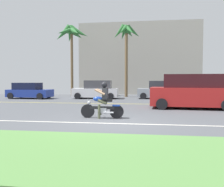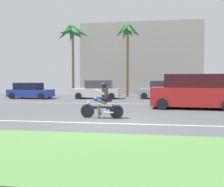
# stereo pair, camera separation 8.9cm
# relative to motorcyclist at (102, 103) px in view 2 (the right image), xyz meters

# --- Properties ---
(ground) EXTENTS (56.00, 30.00, 0.04)m
(ground) POSITION_rel_motorcyclist_xyz_m (0.53, 1.97, -0.69)
(ground) COLOR #4C4F54
(grass_median) EXTENTS (56.00, 3.80, 0.06)m
(grass_median) POSITION_rel_motorcyclist_xyz_m (0.53, -5.13, -0.64)
(grass_median) COLOR #548442
(grass_median) RESTS_ON ground
(lane_line_near) EXTENTS (50.40, 0.12, 0.01)m
(lane_line_near) POSITION_rel_motorcyclist_xyz_m (0.53, -1.23, -0.66)
(lane_line_near) COLOR silver
(lane_line_near) RESTS_ON ground
(lane_line_far) EXTENTS (50.40, 0.12, 0.01)m
(lane_line_far) POSITION_rel_motorcyclist_xyz_m (0.53, 6.65, -0.66)
(lane_line_far) COLOR yellow
(lane_line_far) RESTS_ON ground
(motorcyclist) EXTENTS (1.89, 0.62, 1.58)m
(motorcyclist) POSITION_rel_motorcyclist_xyz_m (0.00, 0.00, 0.00)
(motorcyclist) COLOR black
(motorcyclist) RESTS_ON ground
(suv_nearby) EXTENTS (5.02, 2.54, 2.00)m
(suv_nearby) POSITION_rel_motorcyclist_xyz_m (4.54, 4.38, 0.30)
(suv_nearby) COLOR #AD1E1E
(suv_nearby) RESTS_ON ground
(parked_car_0) EXTENTS (3.99, 2.05, 1.44)m
(parked_car_0) POSITION_rel_motorcyclist_xyz_m (-8.71, 10.46, 0.01)
(parked_car_0) COLOR navy
(parked_car_0) RESTS_ON ground
(parked_car_1) EXTENTS (4.13, 2.15, 1.64)m
(parked_car_1) POSITION_rel_motorcyclist_xyz_m (-2.65, 11.33, 0.10)
(parked_car_1) COLOR silver
(parked_car_1) RESTS_ON ground
(parked_car_2) EXTENTS (3.83, 1.90, 1.61)m
(parked_car_2) POSITION_rel_motorcyclist_xyz_m (3.04, 11.94, 0.08)
(parked_car_2) COLOR #8C939E
(parked_car_2) RESTS_ON ground
(palm_tree_0) EXTENTS (3.91, 3.90, 7.68)m
(palm_tree_0) POSITION_rel_motorcyclist_xyz_m (-6.16, 15.17, 5.83)
(palm_tree_0) COLOR brown
(palm_tree_0) RESTS_ON ground
(palm_tree_1) EXTENTS (2.90, 2.99, 7.24)m
(palm_tree_1) POSITION_rel_motorcyclist_xyz_m (-0.16, 13.96, 5.35)
(palm_tree_1) COLOR brown
(palm_tree_1) RESTS_ON ground
(building_far) EXTENTS (14.20, 4.00, 8.42)m
(building_far) POSITION_rel_motorcyclist_xyz_m (0.92, 19.97, 3.54)
(building_far) COLOR #A8A399
(building_far) RESTS_ON ground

